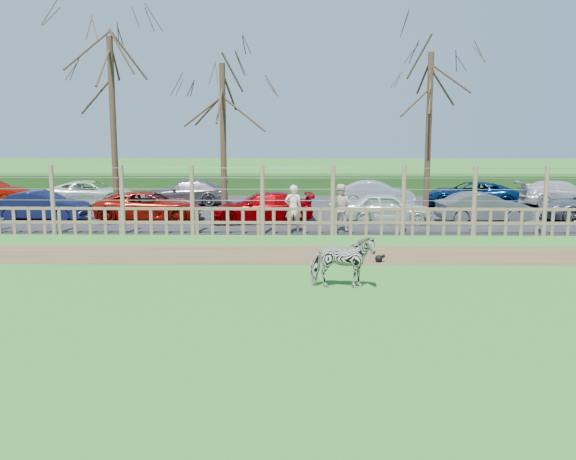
{
  "coord_description": "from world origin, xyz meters",
  "views": [
    {
      "loc": [
        1.28,
        -14.61,
        3.94
      ],
      "look_at": [
        1.0,
        2.5,
        1.1
      ],
      "focal_mm": 40.0,
      "sensor_mm": 36.0,
      "label": 1
    }
  ],
  "objects_px": {
    "tree_mid": "(223,102)",
    "tree_right": "(430,93)",
    "car_3": "(262,208)",
    "car_11": "(376,194)",
    "car_1": "(43,206)",
    "visitor_b": "(340,207)",
    "car_13": "(561,193)",
    "visitor_a": "(293,208)",
    "car_8": "(91,193)",
    "zebra": "(342,262)",
    "car_5": "(483,208)",
    "car_4": "(387,208)",
    "car_9": "(185,193)",
    "car_12": "(470,194)",
    "crow": "(379,258)",
    "tree_left": "(111,83)",
    "car_2": "(149,206)"
  },
  "relations": [
    {
      "from": "tree_right",
      "to": "car_5",
      "type": "relative_size",
      "value": 2.02
    },
    {
      "from": "tree_right",
      "to": "zebra",
      "type": "xyz_separation_m",
      "value": [
        -4.65,
        -13.45,
        -4.59
      ]
    },
    {
      "from": "tree_mid",
      "to": "car_13",
      "type": "bearing_deg",
      "value": 9.74
    },
    {
      "from": "crow",
      "to": "car_13",
      "type": "height_order",
      "value": "car_13"
    },
    {
      "from": "zebra",
      "to": "car_4",
      "type": "bearing_deg",
      "value": -12.72
    },
    {
      "from": "tree_left",
      "to": "tree_right",
      "type": "distance_m",
      "value": 13.59
    },
    {
      "from": "tree_right",
      "to": "car_13",
      "type": "relative_size",
      "value": 1.78
    },
    {
      "from": "zebra",
      "to": "car_8",
      "type": "relative_size",
      "value": 0.36
    },
    {
      "from": "tree_mid",
      "to": "car_8",
      "type": "bearing_deg",
      "value": 160.15
    },
    {
      "from": "car_11",
      "to": "visitor_a",
      "type": "bearing_deg",
      "value": 157.54
    },
    {
      "from": "crow",
      "to": "car_3",
      "type": "height_order",
      "value": "car_3"
    },
    {
      "from": "tree_mid",
      "to": "car_9",
      "type": "relative_size",
      "value": 1.65
    },
    {
      "from": "zebra",
      "to": "visitor_a",
      "type": "bearing_deg",
      "value": 9.92
    },
    {
      "from": "car_13",
      "to": "car_2",
      "type": "bearing_deg",
      "value": 101.24
    },
    {
      "from": "tree_mid",
      "to": "tree_right",
      "type": "bearing_deg",
      "value": 3.18
    },
    {
      "from": "tree_mid",
      "to": "car_3",
      "type": "distance_m",
      "value": 5.38
    },
    {
      "from": "car_3",
      "to": "car_4",
      "type": "relative_size",
      "value": 1.17
    },
    {
      "from": "visitor_a",
      "to": "car_9",
      "type": "xyz_separation_m",
      "value": [
        -5.31,
        7.82,
        -0.26
      ]
    },
    {
      "from": "car_1",
      "to": "car_3",
      "type": "bearing_deg",
      "value": -90.0
    },
    {
      "from": "tree_mid",
      "to": "crow",
      "type": "xyz_separation_m",
      "value": [
        5.61,
        -10.02,
        -4.75
      ]
    },
    {
      "from": "car_4",
      "to": "car_5",
      "type": "relative_size",
      "value": 0.97
    },
    {
      "from": "visitor_a",
      "to": "car_3",
      "type": "distance_m",
      "value": 2.59
    },
    {
      "from": "tree_left",
      "to": "tree_mid",
      "type": "height_order",
      "value": "tree_left"
    },
    {
      "from": "car_1",
      "to": "car_4",
      "type": "height_order",
      "value": "same"
    },
    {
      "from": "car_3",
      "to": "car_5",
      "type": "height_order",
      "value": "same"
    },
    {
      "from": "tree_mid",
      "to": "car_1",
      "type": "relative_size",
      "value": 1.87
    },
    {
      "from": "crow",
      "to": "car_4",
      "type": "relative_size",
      "value": 0.08
    },
    {
      "from": "zebra",
      "to": "car_2",
      "type": "xyz_separation_m",
      "value": [
        -7.13,
        10.6,
        -0.01
      ]
    },
    {
      "from": "crow",
      "to": "car_2",
      "type": "xyz_separation_m",
      "value": [
        -8.39,
        7.68,
        0.52
      ]
    },
    {
      "from": "tree_right",
      "to": "car_4",
      "type": "relative_size",
      "value": 2.09
    },
    {
      "from": "tree_left",
      "to": "car_13",
      "type": "bearing_deg",
      "value": 10.36
    },
    {
      "from": "car_8",
      "to": "car_12",
      "type": "height_order",
      "value": "same"
    },
    {
      "from": "visitor_a",
      "to": "car_13",
      "type": "bearing_deg",
      "value": -152.37
    },
    {
      "from": "zebra",
      "to": "visitor_a",
      "type": "height_order",
      "value": "visitor_a"
    },
    {
      "from": "tree_left",
      "to": "tree_right",
      "type": "relative_size",
      "value": 1.07
    },
    {
      "from": "visitor_b",
      "to": "car_13",
      "type": "xyz_separation_m",
      "value": [
        11.09,
        7.44,
        -0.26
      ]
    },
    {
      "from": "car_3",
      "to": "car_11",
      "type": "bearing_deg",
      "value": 130.37
    },
    {
      "from": "visitor_a",
      "to": "car_12",
      "type": "distance_m",
      "value": 11.1
    },
    {
      "from": "car_12",
      "to": "car_13",
      "type": "xyz_separation_m",
      "value": [
        4.47,
        0.42,
        0.0
      ]
    },
    {
      "from": "tree_mid",
      "to": "tree_right",
      "type": "height_order",
      "value": "tree_right"
    },
    {
      "from": "car_5",
      "to": "car_8",
      "type": "xyz_separation_m",
      "value": [
        -17.35,
        5.04,
        0.0
      ]
    },
    {
      "from": "tree_mid",
      "to": "zebra",
      "type": "height_order",
      "value": "tree_mid"
    },
    {
      "from": "tree_left",
      "to": "zebra",
      "type": "bearing_deg",
      "value": -53.49
    },
    {
      "from": "car_11",
      "to": "car_4",
      "type": "bearing_deg",
      "value": -176.66
    },
    {
      "from": "car_2",
      "to": "car_8",
      "type": "height_order",
      "value": "same"
    },
    {
      "from": "crow",
      "to": "zebra",
      "type": "bearing_deg",
      "value": -113.42
    },
    {
      "from": "car_11",
      "to": "car_12",
      "type": "relative_size",
      "value": 0.84
    },
    {
      "from": "car_2",
      "to": "car_4",
      "type": "bearing_deg",
      "value": -96.25
    },
    {
      "from": "zebra",
      "to": "car_5",
      "type": "height_order",
      "value": "zebra"
    },
    {
      "from": "car_11",
      "to": "car_13",
      "type": "bearing_deg",
      "value": -82.72
    }
  ]
}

